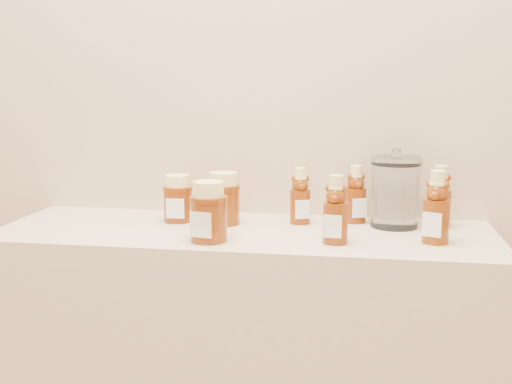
% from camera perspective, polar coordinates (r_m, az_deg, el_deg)
% --- Properties ---
extents(wall_back, '(3.50, 0.02, 2.70)m').
position_cam_1_polar(wall_back, '(1.71, 0.14, 13.02)').
color(wall_back, tan).
rests_on(wall_back, ground).
extents(bear_bottle_back_left, '(0.07, 0.07, 0.16)m').
position_cam_1_polar(bear_bottle_back_left, '(1.61, 3.95, -0.00)').
color(bear_bottle_back_left, '#5E2307').
rests_on(bear_bottle_back_left, display_table).
extents(bear_bottle_back_mid, '(0.07, 0.07, 0.17)m').
position_cam_1_polar(bear_bottle_back_mid, '(1.64, 8.86, 0.15)').
color(bear_bottle_back_mid, '#5E2307').
rests_on(bear_bottle_back_mid, display_table).
extents(bear_bottle_back_right, '(0.06, 0.06, 0.17)m').
position_cam_1_polar(bear_bottle_back_right, '(1.63, 16.04, -0.03)').
color(bear_bottle_back_right, '#5E2307').
rests_on(bear_bottle_back_right, display_table).
extents(bear_bottle_front_left, '(0.07, 0.07, 0.17)m').
position_cam_1_polar(bear_bottle_front_left, '(1.43, 7.11, -1.16)').
color(bear_bottle_front_left, '#5E2307').
rests_on(bear_bottle_front_left, display_table).
extents(bear_bottle_front_right, '(0.08, 0.08, 0.18)m').
position_cam_1_polar(bear_bottle_front_right, '(1.47, 15.78, -0.89)').
color(bear_bottle_front_right, '#5E2307').
rests_on(bear_bottle_front_right, display_table).
extents(honey_jar_left, '(0.08, 0.08, 0.12)m').
position_cam_1_polar(honey_jar_left, '(1.65, -6.95, -0.56)').
color(honey_jar_left, '#5E2307').
rests_on(honey_jar_left, display_table).
extents(honey_jar_back, '(0.11, 0.11, 0.13)m').
position_cam_1_polar(honey_jar_back, '(1.61, -2.89, -0.56)').
color(honey_jar_back, '#5E2307').
rests_on(honey_jar_back, display_table).
extents(honey_jar_front, '(0.10, 0.10, 0.14)m').
position_cam_1_polar(honey_jar_front, '(1.44, -4.24, -1.74)').
color(honey_jar_front, '#5E2307').
rests_on(honey_jar_front, display_table).
extents(glass_canister, '(0.16, 0.16, 0.19)m').
position_cam_1_polar(glass_canister, '(1.61, 12.27, 0.28)').
color(glass_canister, white).
rests_on(glass_canister, display_table).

